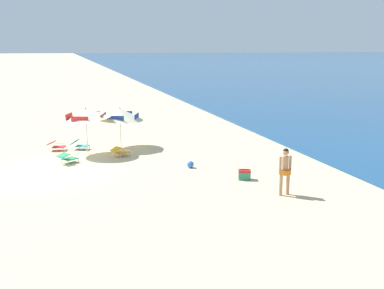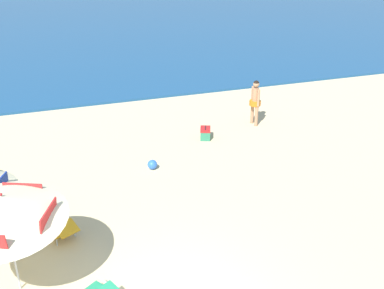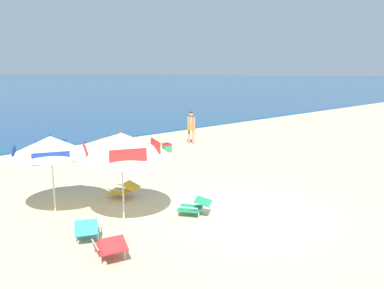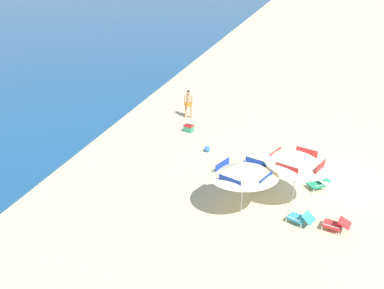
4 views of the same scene
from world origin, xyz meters
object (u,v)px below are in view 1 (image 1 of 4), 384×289
Objects in this scene: lounge_chair_under_umbrella at (120,151)px; lounge_chair_beside_umbrella at (68,158)px; beach_umbrella_striped_main at (86,114)px; person_standing_near_shore at (285,168)px; lounge_chair_spare_folded at (56,145)px; lounge_chair_facing_sea at (80,144)px; cooler_box at (244,175)px; beach_umbrella_striped_second at (120,114)px; beach_ball at (190,164)px.

lounge_chair_under_umbrella is 2.55m from lounge_chair_beside_umbrella.
beach_umbrella_striped_main reaches higher than person_standing_near_shore.
lounge_chair_spare_folded is (-2.84, -0.52, -0.00)m from lounge_chair_beside_umbrella.
lounge_chair_facing_sea reaches higher than lounge_chair_under_umbrella.
person_standing_near_shore is (6.82, 7.44, 0.72)m from lounge_chair_beside_umbrella.
lounge_chair_facing_sea is (-1.21, -0.33, -1.75)m from beach_umbrella_striped_main.
beach_umbrella_striped_main is 8.70m from cooler_box.
lounge_chair_facing_sea is at bearing -94.80° from beach_umbrella_striped_second.
beach_umbrella_striped_second is at bearing -153.68° from beach_ball.
beach_ball is (4.91, 2.43, -1.67)m from beach_umbrella_striped_second.
beach_umbrella_striped_second is 3.56× the size of lounge_chair_spare_folded.
beach_umbrella_striped_second reaches higher than person_standing_near_shore.
lounge_chair_facing_sea reaches higher than lounge_chair_spare_folded.
lounge_chair_facing_sea is at bearing 166.66° from lounge_chair_beside_umbrella.
cooler_box is (7.48, 7.34, -0.07)m from lounge_chair_spare_folded.
person_standing_near_shore is 5.70× the size of beach_ball.
lounge_chair_beside_umbrella is 10.12m from person_standing_near_shore.
beach_umbrella_striped_main is at bearing -60.21° from beach_umbrella_striped_second.
lounge_chair_under_umbrella reaches higher than cooler_box.
lounge_chair_beside_umbrella is 1.01× the size of lounge_chair_spare_folded.
person_standing_near_shore is 2.96× the size of cooler_box.
cooler_box is 1.92× the size of beach_ball.
beach_umbrella_striped_second is 10.52m from person_standing_near_shore.
beach_umbrella_striped_main is 2.50× the size of lounge_chair_facing_sea.
beach_umbrella_striped_second is 5.72m from beach_ball.
person_standing_near_shore is at bearing 33.85° from lounge_chair_under_umbrella.
person_standing_near_shore is (9.58, 6.79, 0.73)m from lounge_chair_facing_sea.
beach_umbrella_striped_second is 3.46× the size of lounge_chair_under_umbrella.
beach_umbrella_striped_main is at bearing 49.59° from lounge_chair_spare_folded.
beach_umbrella_striped_second is 3.40× the size of lounge_chair_facing_sea.
lounge_chair_under_umbrella is 2.85m from lounge_chair_facing_sea.
beach_umbrella_striped_main is 1.49× the size of person_standing_near_shore.
person_standing_near_shore is at bearing 47.53° from lounge_chair_beside_umbrella.
lounge_chair_beside_umbrella is (0.58, -2.48, 0.00)m from lounge_chair_under_umbrella.
lounge_chair_spare_folded is (-2.26, -3.00, -0.00)m from lounge_chair_under_umbrella.
beach_umbrella_striped_second reaches higher than lounge_chair_under_umbrella.
cooler_box is (-2.18, -0.62, -0.80)m from person_standing_near_shore.
cooler_box is (6.20, 5.83, -1.82)m from beach_umbrella_striped_main.
person_standing_near_shore is at bearing 26.36° from beach_umbrella_striped_second.
beach_umbrella_striped_second is at bearing 85.56° from lounge_chair_spare_folded.
lounge_chair_under_umbrella is at bearing -140.28° from cooler_box.
person_standing_near_shore is 5.09m from beach_ball.
beach_ball is at bearing 65.99° from lounge_chair_beside_umbrella.
beach_ball is at bearing -145.28° from cooler_box.
beach_umbrella_striped_main is 0.74× the size of beach_umbrella_striped_second.
beach_umbrella_striped_main reaches higher than beach_umbrella_striped_second.
lounge_chair_facing_sea is 11.76m from person_standing_near_shore.
cooler_box is (5.22, 4.34, -0.07)m from lounge_chair_under_umbrella.
beach_umbrella_striped_main is at bearing 15.49° from lounge_chair_facing_sea.
lounge_chair_spare_folded is at bearing -130.41° from beach_umbrella_striped_main.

